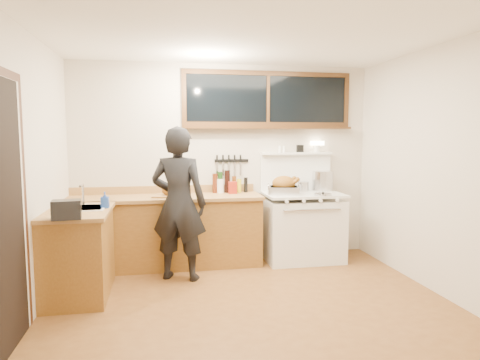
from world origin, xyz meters
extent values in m
cube|color=brown|center=(0.00, 0.00, -0.01)|extent=(4.00, 3.50, 0.02)
cube|color=beige|center=(0.00, 1.77, 1.30)|extent=(4.00, 0.05, 2.60)
cube|color=beige|center=(0.00, -1.77, 1.30)|extent=(4.00, 0.05, 2.60)
cube|color=beige|center=(-2.02, 0.00, 1.30)|extent=(0.05, 3.50, 2.60)
cube|color=beige|center=(2.02, 0.00, 1.30)|extent=(0.05, 3.50, 2.60)
cube|color=white|center=(0.00, 0.00, 2.62)|extent=(4.00, 3.50, 0.05)
cube|color=brown|center=(-0.80, 1.45, 0.43)|extent=(2.40, 0.60, 0.86)
cube|color=olive|center=(-0.80, 1.44, 0.88)|extent=(2.44, 0.64, 0.04)
cube|color=olive|center=(-0.80, 1.74, 0.95)|extent=(2.40, 0.03, 0.10)
sphere|color=#B78C38|center=(-1.80, 1.17, 0.70)|extent=(0.03, 0.03, 0.03)
sphere|color=#B78C38|center=(-1.30, 1.17, 0.70)|extent=(0.03, 0.03, 0.03)
sphere|color=#B78C38|center=(-0.80, 1.17, 0.70)|extent=(0.03, 0.03, 0.03)
sphere|color=#B78C38|center=(-0.30, 1.17, 0.70)|extent=(0.03, 0.03, 0.03)
sphere|color=#B78C38|center=(0.15, 1.17, 0.70)|extent=(0.03, 0.03, 0.03)
cube|color=brown|center=(-1.70, 0.62, 0.43)|extent=(0.60, 1.05, 0.86)
cube|color=olive|center=(-1.69, 0.62, 0.88)|extent=(0.64, 1.09, 0.04)
cube|color=white|center=(-1.68, 0.70, 0.84)|extent=(0.45, 0.40, 0.14)
cube|color=white|center=(-1.68, 0.70, 0.91)|extent=(0.50, 0.45, 0.01)
cylinder|color=silver|center=(-1.68, 0.88, 1.02)|extent=(0.02, 0.02, 0.24)
cylinder|color=silver|center=(-1.68, 0.80, 1.13)|extent=(0.02, 0.18, 0.02)
cube|color=white|center=(1.00, 1.40, 0.41)|extent=(1.00, 0.70, 0.82)
cube|color=white|center=(1.00, 1.40, 0.89)|extent=(1.02, 0.72, 0.03)
cube|color=white|center=(1.00, 1.06, 0.52)|extent=(0.88, 0.02, 0.46)
cylinder|color=silver|center=(1.00, 1.03, 0.74)|extent=(0.75, 0.02, 0.02)
cylinder|color=white|center=(0.67, 1.04, 0.85)|extent=(0.04, 0.03, 0.04)
cylinder|color=white|center=(0.89, 1.04, 0.85)|extent=(0.04, 0.03, 0.04)
cylinder|color=white|center=(1.11, 1.04, 0.85)|extent=(0.04, 0.03, 0.04)
cylinder|color=white|center=(1.33, 1.04, 0.85)|extent=(0.04, 0.03, 0.04)
cube|color=white|center=(1.00, 1.72, 1.15)|extent=(1.00, 0.05, 0.50)
cube|color=white|center=(1.00, 1.69, 1.41)|extent=(1.00, 0.12, 0.03)
cylinder|color=white|center=(1.30, 1.69, 1.48)|extent=(0.09, 0.09, 0.09)
cube|color=#FFE5B2|center=(1.30, 1.69, 1.55)|extent=(0.17, 0.09, 0.06)
cube|color=black|center=(1.05, 1.69, 1.48)|extent=(0.09, 0.05, 0.10)
cylinder|color=white|center=(0.82, 1.69, 1.47)|extent=(0.04, 0.04, 0.09)
cylinder|color=white|center=(0.76, 1.69, 1.47)|extent=(0.04, 0.04, 0.09)
cube|color=black|center=(0.60, 1.73, 2.15)|extent=(2.20, 0.01, 0.62)
cube|color=#341F0E|center=(0.60, 1.73, 2.49)|extent=(2.32, 0.04, 0.06)
cube|color=#341F0E|center=(0.60, 1.73, 1.81)|extent=(2.32, 0.04, 0.06)
cube|color=#341F0E|center=(-0.53, 1.73, 2.15)|extent=(0.06, 0.04, 0.62)
cube|color=#341F0E|center=(1.73, 1.73, 2.15)|extent=(0.06, 0.04, 0.62)
cube|color=#341F0E|center=(0.60, 1.73, 2.15)|extent=(0.04, 0.04, 0.62)
cube|color=#341F0E|center=(0.60, 1.68, 1.76)|extent=(2.32, 0.13, 0.03)
cube|color=black|center=(-1.99, -0.55, 1.05)|extent=(0.01, 0.86, 2.10)
cube|color=#341F0E|center=(-1.99, -0.07, 1.05)|extent=(0.01, 0.07, 2.10)
cube|color=black|center=(0.10, 1.74, 1.32)|extent=(0.46, 0.02, 0.04)
cube|color=silver|center=(-0.10, 1.72, 1.21)|extent=(0.02, 0.00, 0.18)
cube|color=black|center=(-0.10, 1.72, 1.35)|extent=(0.02, 0.02, 0.10)
cube|color=silver|center=(-0.02, 1.72, 1.21)|extent=(0.02, 0.00, 0.18)
cube|color=black|center=(-0.02, 1.72, 1.35)|extent=(0.02, 0.02, 0.10)
cube|color=silver|center=(0.06, 1.72, 1.21)|extent=(0.02, 0.00, 0.18)
cube|color=black|center=(0.06, 1.72, 1.35)|extent=(0.02, 0.02, 0.10)
cube|color=silver|center=(0.14, 1.72, 1.21)|extent=(0.03, 0.00, 0.18)
cube|color=black|center=(0.14, 1.72, 1.35)|extent=(0.02, 0.02, 0.10)
cube|color=silver|center=(0.22, 1.72, 1.21)|extent=(0.03, 0.00, 0.18)
cube|color=black|center=(0.22, 1.72, 1.35)|extent=(0.02, 0.02, 0.10)
imported|color=black|center=(-0.65, 0.93, 0.88)|extent=(0.75, 0.62, 1.76)
imported|color=#2147A6|center=(-1.43, 0.68, 0.99)|extent=(0.08, 0.08, 0.17)
cube|color=black|center=(-1.70, 0.12, 0.99)|extent=(0.27, 0.20, 0.17)
cube|color=olive|center=(-0.72, 1.40, 0.91)|extent=(0.48, 0.41, 0.02)
ellipsoid|color=brown|center=(-0.72, 1.40, 0.97)|extent=(0.26, 0.21, 0.14)
sphere|color=brown|center=(-0.62, 1.45, 1.00)|extent=(0.05, 0.05, 0.05)
sphere|color=brown|center=(-0.62, 1.34, 1.00)|extent=(0.05, 0.05, 0.05)
cube|color=silver|center=(0.73, 1.36, 0.95)|extent=(0.46, 0.39, 0.10)
cube|color=#3F3F42|center=(0.73, 1.36, 0.98)|extent=(0.41, 0.34, 0.03)
torus|color=silver|center=(0.52, 1.36, 1.00)|extent=(0.04, 0.10, 0.10)
torus|color=silver|center=(0.93, 1.36, 1.00)|extent=(0.04, 0.10, 0.10)
ellipsoid|color=brown|center=(0.73, 1.36, 1.04)|extent=(0.36, 0.31, 0.20)
cylinder|color=brown|center=(0.83, 1.29, 1.06)|extent=(0.12, 0.08, 0.09)
sphere|color=brown|center=(0.89, 1.29, 1.09)|extent=(0.06, 0.06, 0.06)
cylinder|color=brown|center=(0.83, 1.44, 1.06)|extent=(0.12, 0.08, 0.09)
sphere|color=brown|center=(0.89, 1.44, 1.09)|extent=(0.06, 0.06, 0.06)
cylinder|color=silver|center=(1.36, 1.61, 1.04)|extent=(0.33, 0.33, 0.27)
cylinder|color=silver|center=(1.05, 1.58, 0.97)|extent=(0.22, 0.22, 0.13)
cylinder|color=black|center=(1.08, 1.70, 1.02)|extent=(0.06, 0.17, 0.02)
cylinder|color=silver|center=(1.19, 1.17, 0.91)|extent=(0.27, 0.27, 0.02)
sphere|color=black|center=(1.19, 1.17, 0.93)|extent=(0.03, 0.03, 0.03)
cube|color=maroon|center=(0.08, 1.52, 0.98)|extent=(0.11, 0.09, 0.16)
cylinder|color=white|center=(-0.07, 1.63, 0.99)|extent=(0.13, 0.13, 0.19)
cylinder|color=black|center=(-0.14, 1.63, 1.03)|extent=(0.07, 0.07, 0.26)
cylinder|color=black|center=(-0.07, 1.63, 1.04)|extent=(0.06, 0.06, 0.28)
cylinder|color=black|center=(0.02, 1.63, 1.05)|extent=(0.07, 0.07, 0.30)
cylinder|color=black|center=(0.12, 1.63, 1.01)|extent=(0.06, 0.06, 0.22)
cylinder|color=black|center=(0.18, 1.63, 0.99)|extent=(0.06, 0.06, 0.18)
cylinder|color=black|center=(0.27, 1.63, 1.00)|extent=(0.05, 0.05, 0.20)
camera|label=1|loc=(-0.85, -3.96, 1.66)|focal=32.00mm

